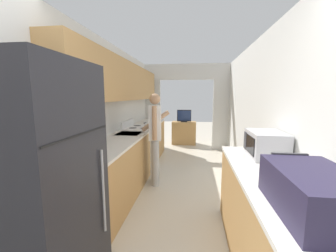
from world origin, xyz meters
name	(u,v)px	position (x,y,z in m)	size (l,w,h in m)	color
wall_left	(107,101)	(-1.17, 2.57, 1.51)	(0.38, 7.82, 2.50)	silver
wall_right	(274,123)	(1.26, 2.11, 1.25)	(0.06, 7.82, 2.50)	silver
wall_far_with_doorway	(186,101)	(0.00, 5.45, 1.43)	(2.85, 0.06, 2.50)	silver
counter_left	(132,155)	(-0.93, 3.06, 0.46)	(0.62, 4.15, 0.92)	#B2844C
counter_right	(270,225)	(0.93, 1.12, 0.46)	(0.62, 1.98, 0.92)	#B2844C
refrigerator	(42,186)	(-0.89, 0.68, 0.92)	(0.71, 0.82, 1.85)	black
range_oven	(141,147)	(-0.92, 3.66, 0.47)	(0.66, 0.76, 1.06)	white
person	(155,137)	(-0.44, 2.88, 0.87)	(0.53, 0.40, 1.63)	#9E9E9E
suitcase	(314,192)	(0.93, 0.55, 1.05)	(0.41, 0.67, 0.26)	#231E38
microwave	(265,144)	(1.03, 1.70, 1.06)	(0.36, 0.51, 0.28)	#B7B7BC
tv_cabinet	(184,133)	(-0.09, 6.09, 0.37)	(0.78, 0.42, 0.74)	#B2844C
television	(184,116)	(-0.09, 6.05, 0.94)	(0.46, 0.16, 0.39)	black
knife	(145,123)	(-0.97, 4.26, 0.93)	(0.09, 0.31, 0.02)	#B7B7BC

